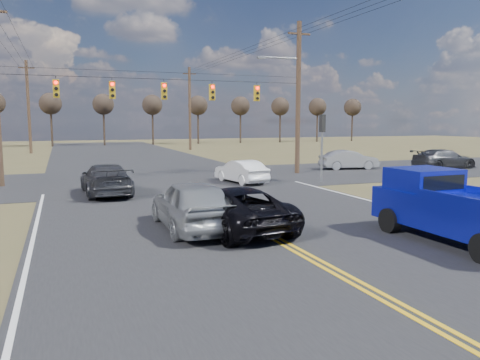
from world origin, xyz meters
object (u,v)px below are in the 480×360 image
object	(u,v)px
cross_car_east_far	(444,159)
silver_suv	(192,204)
white_car_queue	(241,171)
dgrey_car_queue	(106,179)
pickup_truck	(453,208)
cross_car_east_near	(349,160)
black_suv	(232,209)

from	to	relation	value
cross_car_east_far	silver_suv	bearing A→B (deg)	119.41
white_car_queue	dgrey_car_queue	bearing A→B (deg)	3.09
white_car_queue	cross_car_east_far	bearing A→B (deg)	177.35
pickup_truck	silver_suv	distance (m)	7.95
silver_suv	cross_car_east_near	distance (m)	21.48
silver_suv	dgrey_car_queue	distance (m)	8.78
silver_suv	black_suv	distance (m)	1.33
cross_car_east_near	cross_car_east_far	bearing A→B (deg)	-98.51
pickup_truck	white_car_queue	size ratio (longest dim) A/B	1.38
cross_car_east_far	white_car_queue	bearing A→B (deg)	97.87
pickup_truck	white_car_queue	world-z (taller)	pickup_truck
cross_car_east_near	cross_car_east_far	distance (m)	7.25
pickup_truck	cross_car_east_near	bearing A→B (deg)	63.66
pickup_truck	cross_car_east_far	xyz separation A→B (m)	(16.02, 16.69, -0.28)
pickup_truck	black_suv	bearing A→B (deg)	145.94
silver_suv	white_car_queue	size ratio (longest dim) A/B	1.24
pickup_truck	cross_car_east_near	distance (m)	20.88
white_car_queue	dgrey_car_queue	size ratio (longest dim) A/B	0.78
pickup_truck	dgrey_car_queue	bearing A→B (deg)	123.57
silver_suv	dgrey_car_queue	size ratio (longest dim) A/B	0.96
silver_suv	cross_car_east_near	bearing A→B (deg)	-137.23
dgrey_car_queue	cross_car_east_near	distance (m)	18.74
white_car_queue	cross_car_east_near	distance (m)	10.98
white_car_queue	dgrey_car_queue	xyz separation A→B (m)	(-7.63, -1.75, 0.09)
white_car_queue	cross_car_east_near	world-z (taller)	cross_car_east_near
cross_car_east_near	silver_suv	bearing A→B (deg)	140.99
dgrey_car_queue	cross_car_east_far	bearing A→B (deg)	-173.03
black_suv	dgrey_car_queue	distance (m)	9.66
dgrey_car_queue	cross_car_east_far	distance (m)	25.00
silver_suv	white_car_queue	xyz separation A→B (m)	(5.68, 10.31, -0.18)
silver_suv	black_suv	bearing A→B (deg)	154.14
cross_car_east_far	dgrey_car_queue	bearing A→B (deg)	99.67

